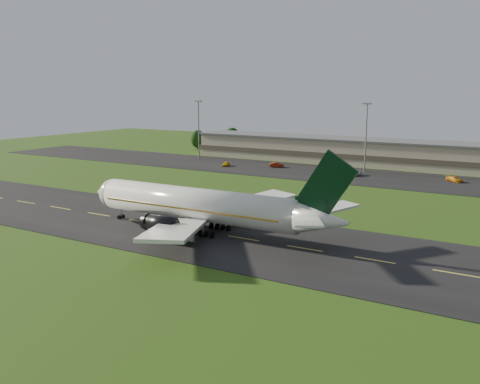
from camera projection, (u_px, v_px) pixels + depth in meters
The scene contains 11 objects.
ground at pixel (189, 230), 93.48m from camera, with size 360.00×360.00×0.00m, color #224010.
taxiway at pixel (189, 230), 93.47m from camera, with size 220.00×30.00×0.10m, color black.
apron at pixel (339, 174), 153.94m from camera, with size 260.00×30.00×0.10m, color black.
airliner at pixel (201, 206), 91.32m from camera, with size 51.26×42.18×15.57m.
terminal at pixel (385, 154), 170.24m from camera, with size 145.00×16.00×8.40m.
light_mast_west at pixel (199, 123), 186.23m from camera, with size 2.40×1.20×20.35m.
light_mast_centre at pixel (366, 129), 155.71m from camera, with size 2.40×1.20×20.35m.
service_vehicle_a at pixel (226, 164), 170.21m from camera, with size 1.60×3.99×1.36m, color #DFB30D.
service_vehicle_b at pixel (277, 165), 167.75m from camera, with size 1.57×4.52×1.49m, color maroon.
service_vehicle_c at pixel (354, 173), 151.46m from camera, with size 2.44×5.28×1.47m, color silver.
service_vehicle_d at pixel (455, 179), 141.38m from camera, with size 1.98×4.87×1.41m, color orange.
Camera 1 is at (54.48, -72.84, 24.25)m, focal length 40.00 mm.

